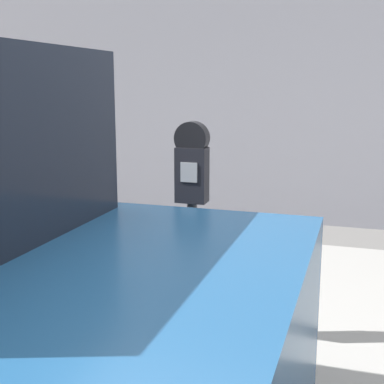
{
  "coord_description": "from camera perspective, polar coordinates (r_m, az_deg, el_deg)",
  "views": [
    {
      "loc": [
        1.45,
        -1.94,
        1.77
      ],
      "look_at": [
        0.46,
        1.17,
        1.11
      ],
      "focal_mm": 50.0,
      "sensor_mm": 36.0,
      "label": 1
    }
  ],
  "objects": [
    {
      "name": "sidewalk",
      "position": [
        4.7,
        -1.53,
        -9.88
      ],
      "size": [
        24.0,
        2.8,
        0.11
      ],
      "color": "#9E9B96",
      "rests_on": "ground_plane"
    },
    {
      "name": "parking_meter",
      "position": [
        3.32,
        -0.0,
        0.28
      ],
      "size": [
        0.2,
        0.13,
        1.43
      ],
      "color": "#2D2D30",
      "rests_on": "sidewalk"
    }
  ]
}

